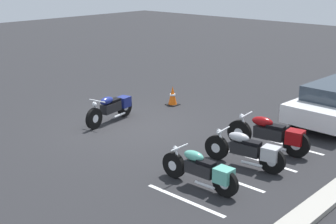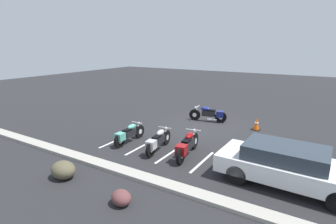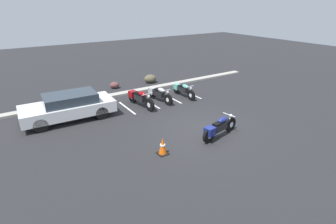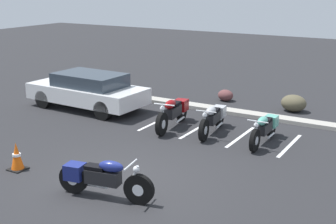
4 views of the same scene
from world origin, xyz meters
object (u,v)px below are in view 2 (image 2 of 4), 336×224
object	(u,v)px
traffic_cone	(256,124)
parked_bike_2	(128,134)
parked_bike_0	(187,145)
parked_bike_1	(158,141)
motorcycle_navy_featured	(210,114)
car_white	(288,165)
landscape_rock_0	(63,170)
landscape_rock_1	(121,198)

from	to	relation	value
traffic_cone	parked_bike_2	bearing A→B (deg)	47.81
parked_bike_0	parked_bike_1	size ratio (longest dim) A/B	1.08
parked_bike_0	parked_bike_2	size ratio (longest dim) A/B	1.12
motorcycle_navy_featured	parked_bike_0	size ratio (longest dim) A/B	0.93
traffic_cone	car_white	bearing A→B (deg)	112.37
landscape_rock_0	landscape_rock_1	xyz separation A→B (m)	(-2.64, 0.16, -0.08)
parked_bike_1	parked_bike_2	bearing A→B (deg)	79.22
parked_bike_1	car_white	xyz separation A→B (m)	(-4.97, 0.17, 0.23)
parked_bike_2	landscape_rock_1	bearing A→B (deg)	-144.02
car_white	landscape_rock_1	world-z (taller)	car_white
parked_bike_0	traffic_cone	world-z (taller)	parked_bike_0
parked_bike_2	landscape_rock_1	size ratio (longest dim) A/B	3.33
motorcycle_navy_featured	landscape_rock_1	world-z (taller)	motorcycle_navy_featured
motorcycle_navy_featured	traffic_cone	xyz separation A→B (m)	(-2.68, 0.16, -0.13)
parked_bike_1	traffic_cone	distance (m)	5.77
motorcycle_navy_featured	landscape_rock_0	size ratio (longest dim) A/B	2.44
parked_bike_1	landscape_rock_1	world-z (taller)	parked_bike_1
parked_bike_0	parked_bike_2	xyz separation A→B (m)	(2.94, 0.02, -0.05)
parked_bike_0	parked_bike_1	world-z (taller)	parked_bike_0
parked_bike_0	motorcycle_navy_featured	bearing A→B (deg)	5.01
landscape_rock_1	parked_bike_2	bearing A→B (deg)	-52.85
car_white	parked_bike_1	bearing A→B (deg)	179.97
motorcycle_navy_featured	car_white	bearing A→B (deg)	121.47
parked_bike_2	traffic_cone	xyz separation A→B (m)	(-4.47, -4.93, -0.11)
parked_bike_1	traffic_cone	xyz separation A→B (m)	(-2.83, -5.03, -0.12)
landscape_rock_0	traffic_cone	size ratio (longest dim) A/B	1.28
motorcycle_navy_featured	landscape_rock_1	bearing A→B (deg)	86.45
parked_bike_0	landscape_rock_0	world-z (taller)	parked_bike_0
parked_bike_2	landscape_rock_1	xyz separation A→B (m)	(-2.87, 3.79, -0.22)
parked_bike_1	traffic_cone	size ratio (longest dim) A/B	3.11
motorcycle_navy_featured	landscape_rock_1	xyz separation A→B (m)	(-1.08, 8.88, -0.24)
traffic_cone	parked_bike_1	bearing A→B (deg)	60.66
landscape_rock_1	parked_bike_0	bearing A→B (deg)	-91.07
landscape_rock_0	traffic_cone	bearing A→B (deg)	-116.34
car_white	landscape_rock_1	bearing A→B (deg)	-134.80
car_white	landscape_rock_1	size ratio (longest dim) A/B	7.03
parked_bike_0	landscape_rock_1	world-z (taller)	parked_bike_0
parked_bike_1	motorcycle_navy_featured	bearing A→B (deg)	-8.92
parked_bike_1	landscape_rock_0	distance (m)	3.81
motorcycle_navy_featured	landscape_rock_0	xyz separation A→B (m)	(1.56, 8.72, -0.16)
parked_bike_0	car_white	distance (m)	3.68
motorcycle_navy_featured	parked_bike_2	size ratio (longest dim) A/B	1.05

